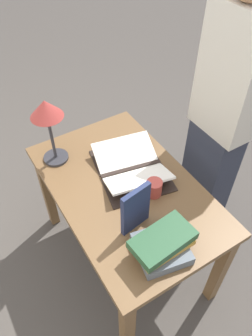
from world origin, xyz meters
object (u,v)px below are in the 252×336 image
object	(u,v)px
coffee_mug	(154,188)
book_standing_upright	(136,209)
person_reader	(221,122)
open_book	(131,167)
reading_lamp	(47,115)
book_stack_tall	(162,245)

from	to	relation	value
coffee_mug	book_standing_upright	bearing A→B (deg)	121.38
person_reader	open_book	bearing A→B (deg)	-97.26
reading_lamp	person_reader	xyz separation A→B (m)	(-0.38, -0.90, -0.16)
person_reader	book_stack_tall	bearing A→B (deg)	-59.14
open_book	reading_lamp	xyz separation A→B (m)	(0.31, 0.32, 0.29)
book_stack_tall	reading_lamp	bearing A→B (deg)	11.64
coffee_mug	person_reader	world-z (taller)	person_reader
book_stack_tall	reading_lamp	world-z (taller)	reading_lamp
open_book	coffee_mug	xyz separation A→B (m)	(-0.20, -0.01, 0.02)
open_book	reading_lamp	world-z (taller)	reading_lamp
book_stack_tall	book_standing_upright	world-z (taller)	book_standing_upright
open_book	book_stack_tall	distance (m)	0.53
open_book	book_standing_upright	xyz separation A→B (m)	(-0.32, 0.18, 0.11)
open_book	reading_lamp	size ratio (longest dim) A/B	1.28
book_stack_tall	book_standing_upright	bearing A→B (deg)	7.60
book_stack_tall	person_reader	world-z (taller)	person_reader
open_book	reading_lamp	distance (m)	0.54
reading_lamp	coffee_mug	distance (m)	0.67
reading_lamp	coffee_mug	bearing A→B (deg)	-146.84
coffee_mug	person_reader	size ratio (longest dim) A/B	0.06
book_stack_tall	coffee_mug	bearing A→B (deg)	-29.24
reading_lamp	person_reader	world-z (taller)	person_reader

